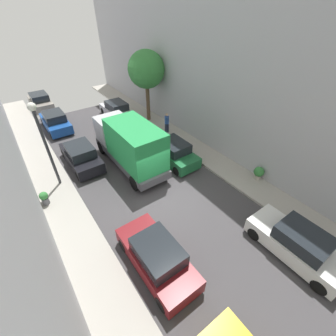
% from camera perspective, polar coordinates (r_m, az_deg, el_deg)
% --- Properties ---
extents(ground, '(32.00, 32.00, 0.00)m').
position_cam_1_polar(ground, '(13.40, -0.37, -7.97)').
color(ground, '#423F42').
extents(sidewalk_left, '(2.00, 44.00, 0.15)m').
position_cam_1_polar(sidewalk_left, '(12.18, -20.78, -17.06)').
color(sidewalk_left, '#A8A399').
rests_on(sidewalk_left, ground).
extents(sidewalk_right, '(2.00, 44.00, 0.15)m').
position_cam_1_polar(sidewalk_right, '(16.06, 14.28, -0.08)').
color(sidewalk_right, '#A8A399').
rests_on(sidewalk_right, ground).
extents(building_right, '(6.00, 44.00, 14.21)m').
position_cam_1_polar(building_right, '(16.57, 28.63, 24.98)').
color(building_right, '#B2B2B7').
rests_on(building_right, ground).
extents(parked_car_left_2, '(1.78, 4.20, 1.57)m').
position_cam_1_polar(parked_car_left_2, '(10.32, -2.81, -21.28)').
color(parked_car_left_2, maroon).
rests_on(parked_car_left_2, ground).
extents(parked_car_left_3, '(1.78, 4.20, 1.57)m').
position_cam_1_polar(parked_car_left_3, '(16.76, -20.90, 2.88)').
color(parked_car_left_3, black).
rests_on(parked_car_left_3, ground).
extents(parked_car_left_4, '(1.78, 4.20, 1.57)m').
position_cam_1_polar(parked_car_left_4, '(22.54, -26.33, 10.37)').
color(parked_car_left_4, '#194799').
rests_on(parked_car_left_4, ground).
extents(parked_car_left_5, '(1.78, 4.20, 1.57)m').
position_cam_1_polar(parked_car_left_5, '(27.92, -29.28, 14.29)').
color(parked_car_left_5, gray).
rests_on(parked_car_left_5, ground).
extents(parked_car_right_1, '(1.78, 4.20, 1.57)m').
position_cam_1_polar(parked_car_right_1, '(12.10, 29.60, -16.12)').
color(parked_car_right_1, white).
rests_on(parked_car_right_1, ground).
extents(parked_car_right_2, '(1.78, 4.20, 1.57)m').
position_cam_1_polar(parked_car_right_2, '(16.08, 1.20, 4.09)').
color(parked_car_right_2, '#1E6638').
rests_on(parked_car_right_2, ground).
extents(parked_car_right_3, '(1.78, 4.20, 1.57)m').
position_cam_1_polar(parked_car_right_3, '(23.00, -12.68, 13.86)').
color(parked_car_right_3, silver).
rests_on(parked_car_right_3, ground).
extents(delivery_truck, '(2.26, 6.60, 3.38)m').
position_cam_1_polar(delivery_truck, '(15.12, -9.53, 5.96)').
color(delivery_truck, '#4C4C51').
rests_on(delivery_truck, ground).
extents(pedestrian, '(0.40, 0.36, 1.72)m').
position_cam_1_polar(pedestrian, '(19.32, -0.30, 11.34)').
color(pedestrian, '#2D334C').
rests_on(pedestrian, sidewalk_right).
extents(street_tree_1, '(3.07, 3.07, 5.99)m').
position_cam_1_polar(street_tree_1, '(20.65, -5.47, 23.25)').
color(street_tree_1, brown).
rests_on(street_tree_1, sidewalk_right).
extents(potted_plant_0, '(0.46, 0.46, 0.82)m').
position_cam_1_polar(potted_plant_0, '(14.40, -28.54, -6.53)').
color(potted_plant_0, slate).
rests_on(potted_plant_0, sidewalk_left).
extents(potted_plant_1, '(0.63, 0.63, 0.85)m').
position_cam_1_polar(potted_plant_1, '(15.41, 21.74, -1.08)').
color(potted_plant_1, '#B2A899').
rests_on(potted_plant_1, sidewalk_right).
extents(lamp_post, '(0.44, 0.44, 5.18)m').
position_cam_1_polar(lamp_post, '(14.04, -29.00, 7.43)').
color(lamp_post, '#333338').
rests_on(lamp_post, sidewalk_left).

